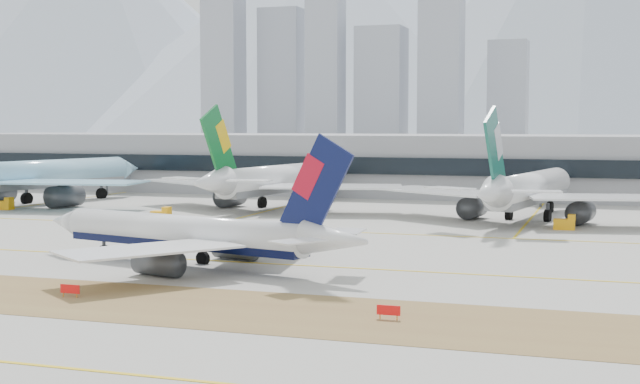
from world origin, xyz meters
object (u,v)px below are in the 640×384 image
(widebody_eva, at_px, (275,181))
(taxiing_airliner, at_px, (194,235))
(widebody_cathay, at_px, (527,191))
(widebody_korean, at_px, (34,177))
(terminal, at_px, (453,165))

(widebody_eva, bearing_deg, taxiing_airliner, -157.78)
(widebody_cathay, bearing_deg, widebody_eva, 91.16)
(widebody_eva, bearing_deg, widebody_korean, 107.08)
(taxiing_airliner, xyz_separation_m, widebody_eva, (-18.00, 74.65, 1.69))
(widebody_eva, xyz_separation_m, widebody_cathay, (52.55, -7.92, -0.19))
(widebody_korean, distance_m, widebody_eva, 54.28)
(taxiing_airliner, height_order, terminal, taxiing_airliner)
(taxiing_airliner, bearing_deg, terminal, -80.92)
(widebody_eva, bearing_deg, widebody_cathay, -89.90)
(widebody_korean, relative_size, widebody_cathay, 1.09)
(widebody_eva, relative_size, widebody_cathay, 1.04)
(taxiing_airliner, height_order, widebody_eva, widebody_eva)
(widebody_korean, relative_size, terminal, 0.23)
(terminal, bearing_deg, widebody_cathay, -68.06)
(widebody_eva, height_order, widebody_cathay, widebody_eva)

